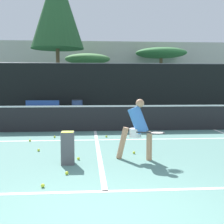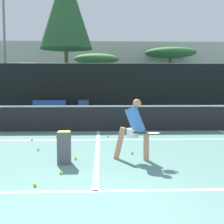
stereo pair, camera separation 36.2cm
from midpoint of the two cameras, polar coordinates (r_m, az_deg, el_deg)
ground_plane at (r=4.16m, az=-0.70°, el=-19.48°), size 100.00×100.00×0.00m
court_baseline_near at (r=5.21m, az=-1.01°, el=-14.28°), size 11.00×0.10×0.01m
court_service_line at (r=9.70m, az=-1.53°, el=-5.10°), size 8.25×0.10×0.01m
court_center_mark at (r=8.32m, az=-1.44°, el=-6.84°), size 0.10×6.47×0.01m
net at (r=11.44m, az=-1.63°, el=-0.96°), size 11.09×0.09×1.07m
fence_back at (r=17.39m, az=-1.80°, el=4.19°), size 24.00×0.06×2.88m
player_practicing at (r=7.12m, az=5.62°, el=-2.77°), size 1.09×0.76×1.40m
tennis_ball_scattered_1 at (r=7.81m, az=5.06°, el=-7.43°), size 0.07×0.07×0.07m
tennis_ball_scattered_4 at (r=8.35m, az=-12.15°, el=-6.71°), size 0.07×0.07×0.07m
tennis_ball_scattered_5 at (r=10.27m, az=-9.08°, el=-4.43°), size 0.07×0.07×0.07m
tennis_ball_scattered_6 at (r=6.16m, az=-7.63°, el=-10.91°), size 0.07×0.07×0.07m
tennis_ball_scattered_7 at (r=10.15m, az=0.31°, el=-4.48°), size 0.07×0.07×0.07m
tennis_ball_scattered_8 at (r=9.79m, az=-13.43°, el=-4.97°), size 0.07×0.07×0.07m
tennis_ball_scattered_9 at (r=5.54m, az=-12.10°, el=-12.85°), size 0.07×0.07×0.07m
tennis_ball_scattered_10 at (r=7.26m, az=-5.25°, el=-8.41°), size 0.07×0.07×0.07m
ball_hopper at (r=6.87m, az=-7.25°, el=-6.32°), size 0.28×0.28×0.71m
courtside_bench at (r=16.82m, az=-10.85°, el=0.80°), size 1.75×0.40×0.86m
trash_bin at (r=16.75m, az=-4.61°, el=0.80°), size 0.61×0.61×0.91m
parked_car at (r=20.15m, az=2.41°, el=2.07°), size 1.77×4.64×1.52m
floodlight_mast at (r=22.27m, az=-18.68°, el=14.26°), size 1.10×0.24×8.40m
tree_west at (r=28.02m, az=11.01°, el=10.50°), size 4.47×4.47×4.86m
tree_mid at (r=26.82m, az=-2.47°, el=9.55°), size 3.81×3.81×4.27m
tree_east at (r=24.14m, az=-8.03°, el=18.40°), size 3.86×3.86×10.29m
building_far at (r=30.03m, az=-1.94°, el=7.22°), size 36.00×2.40×5.59m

